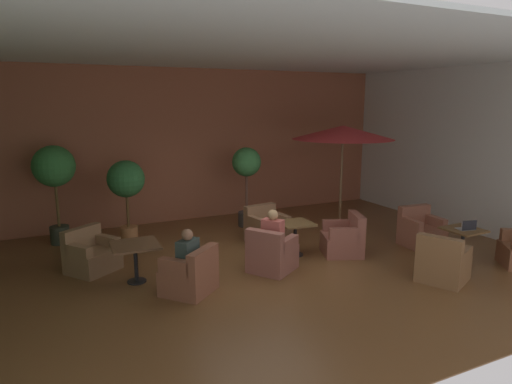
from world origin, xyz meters
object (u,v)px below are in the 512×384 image
at_px(armchair_mid_center_east, 190,275).
at_px(potted_tree_mid_left, 54,172).
at_px(cafe_table_front_right, 295,230).
at_px(cafe_table_mid_center, 135,251).
at_px(potted_tree_left_corner, 247,171).
at_px(armchair_front_right_south, 344,239).
at_px(patron_by_window, 273,230).
at_px(armchair_mid_center_north, 91,255).
at_px(armchair_front_left_south, 443,264).
at_px(open_laptop, 467,227).
at_px(armchair_front_left_east, 421,232).
at_px(potted_tree_mid_right, 126,184).
at_px(iced_drink_cup, 464,224).
at_px(armchair_front_right_north, 267,229).
at_px(armchair_front_right_east, 272,254).
at_px(patron_blue_shirt, 188,251).
at_px(patio_umbrella_tall_red, 343,133).
at_px(cafe_table_front_left, 463,237).

distance_m(armchair_mid_center_east, potted_tree_mid_left, 4.40).
distance_m(cafe_table_front_right, cafe_table_mid_center, 3.21).
relative_size(cafe_table_mid_center, armchair_mid_center_east, 0.79).
height_order(cafe_table_mid_center, potted_tree_left_corner, potted_tree_left_corner).
distance_m(cafe_table_mid_center, potted_tree_left_corner, 4.14).
distance_m(armchair_front_right_south, potted_tree_left_corner, 3.16).
distance_m(potted_tree_left_corner, patron_by_window, 3.16).
distance_m(armchair_mid_center_north, potted_tree_left_corner, 4.32).
bearing_deg(armchair_front_left_south, open_laptop, 21.41).
bearing_deg(potted_tree_left_corner, armchair_front_left_south, -71.35).
xyz_separation_m(armchair_front_left_east, cafe_table_mid_center, (-6.00, 0.65, 0.26)).
xyz_separation_m(armchair_front_left_east, armchair_mid_center_north, (-6.64, 1.55, -0.02)).
bearing_deg(armchair_mid_center_north, armchair_front_left_south, -30.21).
height_order(potted_tree_mid_right, iced_drink_cup, potted_tree_mid_right).
xyz_separation_m(armchair_front_right_north, cafe_table_mid_center, (-3.07, -1.01, 0.26)).
relative_size(armchair_front_left_east, open_laptop, 2.44).
distance_m(armchair_front_right_east, iced_drink_cup, 3.85).
relative_size(armchair_front_right_east, armchair_mid_center_east, 1.01).
relative_size(potted_tree_left_corner, open_laptop, 5.72).
height_order(armchair_front_right_east, armchair_mid_center_east, armchair_front_right_east).
distance_m(armchair_front_right_north, armchair_mid_center_east, 2.99).
height_order(armchair_front_right_north, potted_tree_left_corner, potted_tree_left_corner).
height_order(armchair_front_right_east, armchair_front_right_south, armchair_front_right_south).
bearing_deg(potted_tree_mid_right, patron_blue_shirt, -83.52).
relative_size(armchair_mid_center_east, open_laptop, 3.02).
xyz_separation_m(armchair_mid_center_north, iced_drink_cup, (6.67, -2.59, 0.45)).
xyz_separation_m(armchair_front_left_east, iced_drink_cup, (0.03, -1.04, 0.43)).
distance_m(cafe_table_front_right, armchair_mid_center_north, 3.96).
bearing_deg(armchair_front_right_north, potted_tree_mid_right, 151.96).
xyz_separation_m(armchair_front_left_south, armchair_front_right_east, (-2.46, 1.74, 0.01)).
bearing_deg(patron_by_window, patron_blue_shirt, -170.73).
relative_size(patio_umbrella_tall_red, potted_tree_mid_right, 1.37).
xyz_separation_m(armchair_front_right_south, potted_tree_left_corner, (-0.91, 2.82, 1.10)).
distance_m(armchair_front_left_south, armchair_front_right_east, 3.02).
xyz_separation_m(cafe_table_front_left, potted_tree_left_corner, (-2.66, 4.25, 0.89)).
distance_m(cafe_table_front_left, iced_drink_cup, 0.28).
height_order(cafe_table_front_left, patron_by_window, patron_by_window).
bearing_deg(patron_blue_shirt, patio_umbrella_tall_red, 26.12).
distance_m(potted_tree_left_corner, patron_blue_shirt, 4.19).
xyz_separation_m(armchair_front_left_south, armchair_front_right_south, (-0.68, 1.92, -0.00)).
bearing_deg(patron_blue_shirt, armchair_front_right_north, 37.41).
relative_size(armchair_front_right_north, armchair_mid_center_east, 0.85).
distance_m(armchair_mid_center_north, potted_tree_mid_left, 2.48).
bearing_deg(armchair_mid_center_north, armchair_mid_center_east, -51.95).
relative_size(potted_tree_left_corner, patron_blue_shirt, 3.02).
bearing_deg(armchair_mid_center_east, armchair_front_right_east, 9.73).
distance_m(patron_by_window, open_laptop, 3.74).
distance_m(cafe_table_front_left, armchair_mid_center_east, 5.28).
bearing_deg(armchair_front_right_east, armchair_mid_center_east, -170.27).
bearing_deg(potted_tree_left_corner, open_laptop, -58.40).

